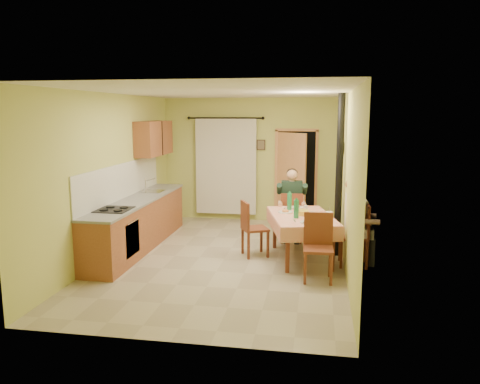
% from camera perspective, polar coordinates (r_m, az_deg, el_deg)
% --- Properties ---
extents(floor, '(4.00, 6.00, 0.01)m').
position_cam_1_polar(floor, '(8.10, -1.88, -8.11)').
color(floor, tan).
rests_on(floor, ground).
extents(room_shell, '(4.04, 6.04, 2.82)m').
position_cam_1_polar(room_shell, '(7.74, -1.95, 4.82)').
color(room_shell, '#C8CD69').
rests_on(room_shell, ground).
extents(kitchen_run, '(0.64, 3.64, 1.56)m').
position_cam_1_polar(kitchen_run, '(8.82, -12.32, -3.60)').
color(kitchen_run, brown).
rests_on(kitchen_run, ground).
extents(upper_cabinets, '(0.35, 1.40, 0.70)m').
position_cam_1_polar(upper_cabinets, '(9.87, -10.44, 6.47)').
color(upper_cabinets, brown).
rests_on(upper_cabinets, room_shell).
extents(curtain, '(1.70, 0.07, 2.22)m').
position_cam_1_polar(curtain, '(10.74, -1.73, 3.19)').
color(curtain, black).
rests_on(curtain, ground).
extents(doorway, '(0.96, 0.57, 2.15)m').
position_cam_1_polar(doorway, '(10.52, 6.56, 1.84)').
color(doorway, black).
rests_on(doorway, ground).
extents(dining_table, '(1.34, 1.82, 0.76)m').
position_cam_1_polar(dining_table, '(8.05, 7.49, -5.47)').
color(dining_table, '#E39379').
rests_on(dining_table, ground).
extents(tableware, '(0.92, 1.51, 0.33)m').
position_cam_1_polar(tableware, '(7.86, 7.84, -2.53)').
color(tableware, white).
rests_on(tableware, dining_table).
extents(chair_far, '(0.45, 0.45, 0.97)m').
position_cam_1_polar(chair_far, '(9.11, 6.26, -4.25)').
color(chair_far, brown).
rests_on(chair_far, ground).
extents(chair_near, '(0.45, 0.45, 1.00)m').
position_cam_1_polar(chair_near, '(7.12, 9.47, -8.32)').
color(chair_near, brown).
rests_on(chair_near, ground).
extents(chair_right, '(0.46, 0.46, 1.02)m').
position_cam_1_polar(chair_right, '(7.91, 13.74, -6.62)').
color(chair_right, brown).
rests_on(chair_right, ground).
extents(chair_left, '(0.55, 0.55, 0.97)m').
position_cam_1_polar(chair_left, '(8.18, 1.74, -5.80)').
color(chair_left, brown).
rests_on(chair_left, ground).
extents(man_far, '(0.60, 0.49, 1.39)m').
position_cam_1_polar(man_far, '(9.00, 6.33, -0.59)').
color(man_far, '#192D23').
rests_on(man_far, chair_far).
extents(man_right, '(0.47, 0.58, 1.39)m').
position_cam_1_polar(man_right, '(7.76, 13.79, -2.46)').
color(man_right, silver).
rests_on(man_right, chair_right).
extents(stove_flue, '(0.24, 0.24, 2.80)m').
position_cam_1_polar(stove_flue, '(8.30, 11.90, -0.60)').
color(stove_flue, black).
rests_on(stove_flue, ground).
extents(picture_back, '(0.19, 0.03, 0.23)m').
position_cam_1_polar(picture_back, '(10.63, 2.58, 5.76)').
color(picture_back, black).
rests_on(picture_back, room_shell).
extents(picture_right, '(0.03, 0.31, 0.21)m').
position_cam_1_polar(picture_right, '(8.79, 12.39, 5.38)').
color(picture_right, brown).
rests_on(picture_right, room_shell).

